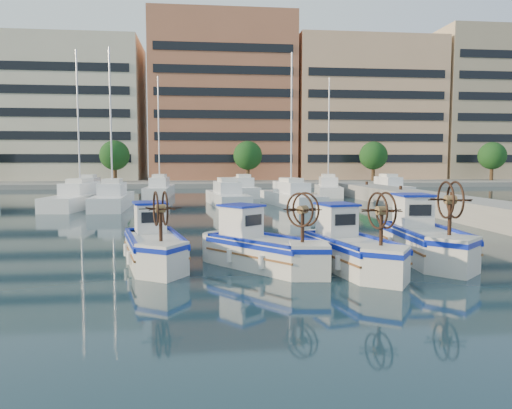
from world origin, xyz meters
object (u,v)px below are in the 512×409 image
(fishing_boat_c, at_px, (350,247))
(fishing_boat_d, at_px, (424,237))
(fishing_boat_a, at_px, (154,243))
(fishing_boat_b, at_px, (261,246))

(fishing_boat_c, bearing_deg, fishing_boat_d, 10.19)
(fishing_boat_a, height_order, fishing_boat_d, fishing_boat_d)
(fishing_boat_a, height_order, fishing_boat_c, fishing_boat_c)
(fishing_boat_b, height_order, fishing_boat_d, fishing_boat_d)
(fishing_boat_b, bearing_deg, fishing_boat_c, -49.74)
(fishing_boat_b, distance_m, fishing_boat_d, 5.83)
(fishing_boat_a, relative_size, fishing_boat_c, 0.99)
(fishing_boat_a, xyz_separation_m, fishing_boat_d, (9.28, -0.30, 0.08))
(fishing_boat_a, bearing_deg, fishing_boat_b, -27.08)
(fishing_boat_a, xyz_separation_m, fishing_boat_b, (3.49, -0.93, -0.01))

